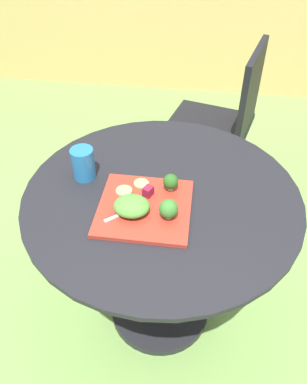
{
  "coord_description": "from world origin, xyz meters",
  "views": [
    {
      "loc": [
        0.11,
        -0.98,
        1.6
      ],
      "look_at": [
        -0.02,
        -0.04,
        0.76
      ],
      "focal_mm": 36.26,
      "sensor_mm": 36.0,
      "label": 1
    }
  ],
  "objects_px": {
    "drinking_glass": "(83,165)",
    "patio_chair": "(226,115)",
    "salad_plate": "(145,208)",
    "fork": "(130,210)"
  },
  "relations": [
    {
      "from": "patio_chair",
      "to": "salad_plate",
      "type": "xyz_separation_m",
      "value": [
        -0.29,
        -0.97,
        0.2
      ]
    },
    {
      "from": "drinking_glass",
      "to": "patio_chair",
      "type": "bearing_deg",
      "value": 58.04
    },
    {
      "from": "patio_chair",
      "to": "fork",
      "type": "xyz_separation_m",
      "value": [
        -0.33,
        -1.0,
        0.21
      ]
    },
    {
      "from": "drinking_glass",
      "to": "fork",
      "type": "relative_size",
      "value": 0.89
    },
    {
      "from": "patio_chair",
      "to": "fork",
      "type": "bearing_deg",
      "value": -108.07
    },
    {
      "from": "salad_plate",
      "to": "drinking_glass",
      "type": "xyz_separation_m",
      "value": [
        -0.24,
        0.14,
        0.04
      ]
    },
    {
      "from": "salad_plate",
      "to": "patio_chair",
      "type": "bearing_deg",
      "value": 73.65
    },
    {
      "from": "patio_chair",
      "to": "salad_plate",
      "type": "relative_size",
      "value": 3.03
    },
    {
      "from": "salad_plate",
      "to": "fork",
      "type": "bearing_deg",
      "value": -146.11
    },
    {
      "from": "salad_plate",
      "to": "drinking_glass",
      "type": "distance_m",
      "value": 0.28
    }
  ]
}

